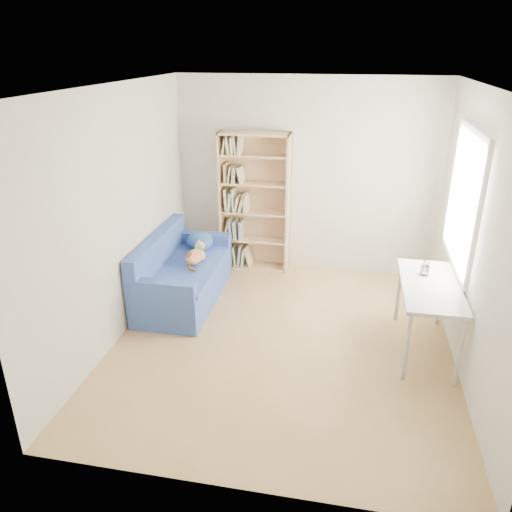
{
  "coord_description": "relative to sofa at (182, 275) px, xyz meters",
  "views": [
    {
      "loc": [
        0.6,
        -4.56,
        2.93
      ],
      "look_at": [
        -0.35,
        0.26,
        0.85
      ],
      "focal_mm": 35.0,
      "sensor_mm": 36.0,
      "label": 1
    }
  ],
  "objects": [
    {
      "name": "sofa",
      "position": [
        0.0,
        0.0,
        0.0
      ],
      "size": [
        0.82,
        1.68,
        0.83
      ],
      "rotation": [
        0.0,
        0.0,
        0.01
      ],
      "color": "navy",
      "rests_on": "ground"
    },
    {
      "name": "room_shell",
      "position": [
        1.47,
        -0.7,
        1.32
      ],
      "size": [
        3.54,
        4.04,
        2.62
      ],
      "color": "silver",
      "rests_on": "ground"
    },
    {
      "name": "desk",
      "position": [
        2.82,
        -0.62,
        0.36
      ],
      "size": [
        0.56,
        1.23,
        0.75
      ],
      "color": "silver",
      "rests_on": "ground"
    },
    {
      "name": "pen_cup",
      "position": [
        2.78,
        -0.4,
        0.5
      ],
      "size": [
        0.09,
        0.09,
        0.17
      ],
      "color": "white",
      "rests_on": "desk"
    },
    {
      "name": "ground",
      "position": [
        1.37,
        -0.73,
        -0.32
      ],
      "size": [
        4.0,
        4.0,
        0.0
      ],
      "primitive_type": "plane",
      "color": "#A27C49",
      "rests_on": "ground"
    },
    {
      "name": "bookshelf",
      "position": [
        0.69,
        1.1,
        0.56
      ],
      "size": [
        0.95,
        0.29,
        1.9
      ],
      "color": "tan",
      "rests_on": "ground"
    }
  ]
}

